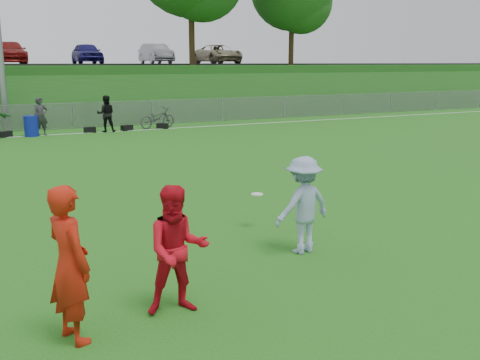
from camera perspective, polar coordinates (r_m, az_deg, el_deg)
ground at (r=8.86m, az=3.34°, el=-8.71°), size 120.00×120.00×0.00m
sideline_far at (r=25.73m, az=-16.60°, el=4.81°), size 60.00×0.10×0.01m
fence at (r=27.62m, az=-17.38°, el=6.59°), size 58.00×0.06×1.30m
berm at (r=38.46m, az=-20.00°, el=9.18°), size 120.00×18.00×3.00m
parking_lot at (r=40.41m, az=-20.48°, el=11.47°), size 120.00×12.00×0.10m
car_row at (r=39.32m, az=-22.15°, el=12.47°), size 32.04×5.18×1.44m
spectator_row at (r=25.33m, az=-23.75°, el=6.08°), size 8.50×0.90×1.69m
gear_bags at (r=25.96m, az=-14.84°, el=5.25°), size 7.75×0.54×0.26m
player_red_left at (r=6.49m, az=-17.73°, el=-8.56°), size 0.65×0.79×1.87m
player_red_center at (r=6.94m, az=-6.67°, el=-7.43°), size 0.93×0.78×1.69m
player_blue at (r=9.11m, az=6.74°, el=-2.67°), size 1.15×0.76×1.66m
frisbee at (r=10.43m, az=1.84°, el=-1.53°), size 0.24×0.24×0.02m
recycling_bin at (r=25.33m, az=-21.37°, el=5.38°), size 0.78×0.78×0.91m
bicycle at (r=26.89m, az=-8.82°, el=6.56°), size 2.04×1.17×1.01m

